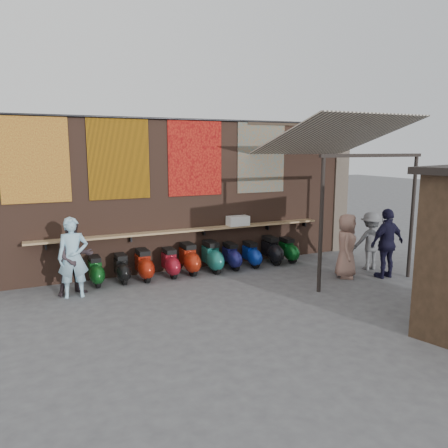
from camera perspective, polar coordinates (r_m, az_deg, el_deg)
name	(u,v)px	position (r m, az deg, el deg)	size (l,w,h in m)	color
ground	(225,297)	(9.80, 0.08, -9.45)	(70.00, 70.00, 0.00)	#474749
brick_wall	(182,195)	(11.82, -5.47, 3.77)	(10.00, 0.40, 4.00)	brown
pier_right	(337,188)	(14.40, 14.49, 4.58)	(0.50, 0.50, 4.00)	#4C4238
eating_counter	(188,230)	(11.61, -4.79, -0.82)	(8.00, 0.32, 0.05)	#9E7A51
shelf_box	(238,221)	(12.13, 1.82, 0.43)	(0.60, 0.32, 0.27)	white
tapestry_redgold	(35,159)	(10.88, -23.50, 7.78)	(1.50, 0.02, 2.00)	maroon
tapestry_sun	(119,158)	(11.09, -13.56, 8.33)	(1.50, 0.02, 2.00)	orange
tapestry_orange	(195,158)	(11.66, -3.78, 8.64)	(1.50, 0.02, 2.00)	red
tapestry_multi	(261,157)	(12.52, 4.89, 8.70)	(1.50, 0.02, 2.00)	#206778
hang_rail	(184,119)	(11.57, -5.24, 13.47)	(0.06, 0.06, 9.50)	black
scooter_stool_0	(96,271)	(10.93, -16.41, -5.92)	(0.33, 0.73, 0.69)	#0E4716
scooter_stool_1	(122,269)	(11.01, -13.21, -5.68)	(0.33, 0.72, 0.69)	black
scooter_stool_2	(144,265)	(11.06, -10.42, -5.30)	(0.36, 0.80, 0.76)	maroon
scooter_stool_3	(170,263)	(11.26, -7.04, -5.05)	(0.34, 0.76, 0.72)	maroon
scooter_stool_4	(189,259)	(11.45, -4.58, -4.56)	(0.38, 0.84, 0.80)	#9C210E
scooter_stool_5	(212,257)	(11.60, -1.59, -4.31)	(0.38, 0.85, 0.81)	#186259
scooter_stool_6	(231,256)	(11.89, 0.96, -4.23)	(0.33, 0.74, 0.70)	navy
scooter_stool_7	(251,255)	(12.13, 3.58, -4.00)	(0.32, 0.72, 0.68)	#0D2C99
scooter_stool_8	(271,250)	(12.50, 6.22, -3.43)	(0.36, 0.81, 0.77)	black
scooter_stool_9	(288,250)	(12.75, 8.34, -3.39)	(0.33, 0.73, 0.69)	#0B4F1A
diner_left	(73,257)	(10.11, -19.11, -4.16)	(0.65, 0.43, 1.78)	#9AC9E0
diner_right	(75,257)	(10.27, -18.92, -4.16)	(0.83, 0.64, 1.70)	#32272C
shopper_navy	(387,243)	(11.72, 20.52, -2.39)	(1.04, 0.43, 1.77)	black
shopper_grey	(370,241)	(12.39, 18.59, -2.11)	(1.01, 0.58, 1.57)	slate
shopper_tan	(346,246)	(11.43, 15.70, -2.77)	(0.80, 0.52, 1.63)	#9B7163
stall_sign	(448,213)	(9.14, 27.18, 1.26)	(1.20, 0.04, 0.50)	gold
stall_shelf	(443,266)	(9.33, 26.70, -4.92)	(2.16, 0.10, 0.06)	#473321
awning_canvas	(332,136)	(11.89, 13.93, 11.05)	(3.20, 3.40, 0.03)	beige
awning_ledger	(298,124)	(13.18, 9.58, 12.79)	(3.30, 0.08, 0.12)	#33261C
awning_header	(373,155)	(10.75, 18.88, 8.47)	(3.00, 0.08, 0.08)	black
awning_post_left	(321,225)	(9.98, 12.56, -0.14)	(0.09, 0.09, 3.10)	black
awning_post_right	(412,217)	(11.88, 23.36, 0.85)	(0.09, 0.09, 3.10)	black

